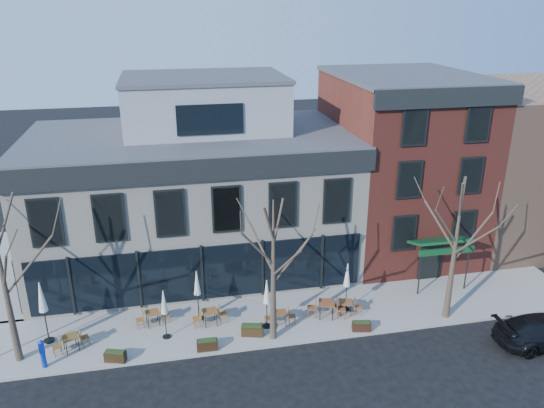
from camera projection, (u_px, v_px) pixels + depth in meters
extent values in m
plane|color=black|center=(204.00, 304.00, 28.38)|extent=(120.00, 120.00, 0.00)
cube|color=gray|center=(271.00, 318.00, 27.00)|extent=(33.50, 4.70, 0.15)
cube|color=gray|center=(7.00, 271.00, 31.71)|extent=(4.50, 12.00, 0.15)
cube|color=beige|center=(193.00, 202.00, 31.51)|extent=(18.00, 10.00, 8.00)
cube|color=#47474C|center=(190.00, 135.00, 30.06)|extent=(18.30, 10.30, 0.30)
cube|color=black|center=(197.00, 170.00, 25.56)|extent=(18.30, 0.25, 1.10)
cube|color=black|center=(19.00, 153.00, 28.51)|extent=(0.25, 10.30, 1.10)
cube|color=black|center=(202.00, 273.00, 27.64)|extent=(17.20, 0.12, 3.00)
cube|color=black|center=(34.00, 255.00, 29.64)|extent=(0.12, 7.50, 3.00)
cube|color=gray|center=(204.00, 104.00, 30.60)|extent=(9.00, 6.50, 3.00)
cube|color=maroon|center=(399.00, 165.00, 33.43)|extent=(8.00, 10.00, 11.00)
cube|color=#47474C|center=(407.00, 75.00, 31.44)|extent=(8.20, 10.20, 0.25)
cube|color=black|center=(450.00, 97.00, 26.92)|extent=(8.20, 0.25, 1.00)
cube|color=#0D3C1D|center=(440.00, 241.00, 29.02)|extent=(3.20, 1.66, 0.67)
cube|color=black|center=(430.00, 261.00, 30.34)|extent=(1.40, 0.10, 2.50)
cube|color=#8C664C|center=(528.00, 159.00, 36.41)|extent=(12.00, 12.00, 10.00)
cone|color=#382B21|center=(4.00, 282.00, 22.37)|extent=(0.34, 0.34, 7.92)
cylinder|color=#382B21|center=(29.00, 265.00, 22.54)|extent=(2.23, 0.50, 2.48)
cylinder|color=#382B21|center=(5.00, 271.00, 21.24)|extent=(1.03, 2.04, 2.28)
cone|color=#382B21|center=(273.00, 272.00, 24.06)|extent=(0.34, 0.34, 7.04)
cylinder|color=#382B21|center=(293.00, 259.00, 24.21)|extent=(2.00, 0.46, 2.21)
cylinder|color=#382B21|center=(261.00, 247.00, 24.44)|extent=(0.93, 1.84, 1.91)
cylinder|color=#382B21|center=(258.00, 249.00, 23.18)|extent=(1.61, 0.68, 1.97)
cylinder|color=#382B21|center=(286.00, 263.00, 23.05)|extent=(0.93, 1.83, 2.03)
cone|color=#382B21|center=(455.00, 250.00, 25.68)|extent=(0.34, 0.34, 7.48)
cylinder|color=#382B21|center=(473.00, 237.00, 25.84)|extent=(2.12, 0.48, 2.35)
cylinder|color=#382B21|center=(440.00, 225.00, 26.09)|extent=(0.98, 1.94, 2.03)
cylinder|color=#382B21|center=(446.00, 226.00, 24.75)|extent=(1.71, 0.71, 2.09)
cylinder|color=#382B21|center=(475.00, 241.00, 24.61)|extent=(0.98, 1.94, 2.16)
cylinder|color=#0D2BB4|center=(44.00, 360.00, 23.16)|extent=(0.22, 0.22, 0.75)
cube|color=#0D2BB4|center=(41.00, 347.00, 22.93)|extent=(0.28, 0.25, 0.54)
cone|color=#0D2BB4|center=(40.00, 341.00, 22.81)|extent=(0.28, 0.28, 0.13)
cube|color=brown|center=(70.00, 337.00, 24.19)|extent=(0.87, 0.87, 0.04)
cylinder|color=black|center=(67.00, 348.00, 23.97)|extent=(0.04, 0.04, 0.69)
cylinder|color=black|center=(79.00, 344.00, 24.25)|extent=(0.04, 0.04, 0.69)
cylinder|color=black|center=(64.00, 342.00, 24.38)|extent=(0.04, 0.04, 0.69)
cylinder|color=black|center=(75.00, 339.00, 24.66)|extent=(0.04, 0.04, 0.69)
cube|color=brown|center=(152.00, 312.00, 26.08)|extent=(0.79, 0.79, 0.04)
cylinder|color=black|center=(148.00, 323.00, 25.88)|extent=(0.04, 0.04, 0.69)
cylinder|color=black|center=(159.00, 320.00, 26.07)|extent=(0.04, 0.04, 0.69)
cylinder|color=black|center=(146.00, 317.00, 26.34)|extent=(0.04, 0.04, 0.69)
cylinder|color=black|center=(157.00, 315.00, 26.54)|extent=(0.04, 0.04, 0.69)
cube|color=brown|center=(210.00, 311.00, 26.11)|extent=(0.78, 0.78, 0.04)
cylinder|color=black|center=(206.00, 322.00, 25.91)|extent=(0.04, 0.04, 0.73)
cylinder|color=black|center=(217.00, 320.00, 26.07)|extent=(0.04, 0.04, 0.73)
cylinder|color=black|center=(203.00, 316.00, 26.41)|extent=(0.04, 0.04, 0.73)
cylinder|color=black|center=(215.00, 314.00, 26.57)|extent=(0.04, 0.04, 0.73)
cube|color=brown|center=(280.00, 313.00, 26.14)|extent=(0.67, 0.67, 0.04)
cylinder|color=black|center=(276.00, 322.00, 26.00)|extent=(0.04, 0.04, 0.65)
cylinder|color=black|center=(286.00, 321.00, 26.06)|extent=(0.04, 0.04, 0.65)
cylinder|color=black|center=(274.00, 316.00, 26.46)|extent=(0.04, 0.04, 0.65)
cylinder|color=black|center=(284.00, 315.00, 26.53)|extent=(0.04, 0.04, 0.65)
cube|color=brown|center=(327.00, 303.00, 26.68)|extent=(0.98, 0.98, 0.05)
cylinder|color=black|center=(320.00, 313.00, 26.56)|extent=(0.05, 0.05, 0.81)
cylinder|color=black|center=(333.00, 314.00, 26.51)|extent=(0.05, 0.05, 0.81)
cylinder|color=black|center=(320.00, 306.00, 27.15)|extent=(0.05, 0.05, 0.81)
cylinder|color=black|center=(332.00, 307.00, 27.10)|extent=(0.05, 0.05, 0.81)
cube|color=brown|center=(346.00, 302.00, 27.01)|extent=(0.82, 0.82, 0.04)
cylinder|color=black|center=(341.00, 310.00, 26.91)|extent=(0.04, 0.04, 0.68)
cylinder|color=black|center=(351.00, 311.00, 26.87)|extent=(0.04, 0.04, 0.68)
cylinder|color=black|center=(340.00, 305.00, 27.40)|extent=(0.04, 0.04, 0.68)
cylinder|color=black|center=(350.00, 305.00, 27.36)|extent=(0.04, 0.04, 0.68)
cylinder|color=black|center=(49.00, 340.00, 25.05)|extent=(0.50, 0.50, 0.07)
cylinder|color=black|center=(45.00, 318.00, 24.61)|extent=(0.06, 0.06, 2.52)
cone|color=silver|center=(41.00, 297.00, 24.20)|extent=(0.41, 0.41, 1.49)
cylinder|color=black|center=(167.00, 337.00, 25.34)|extent=(0.41, 0.41, 0.06)
cylinder|color=black|center=(165.00, 319.00, 24.98)|extent=(0.05, 0.05, 2.04)
cone|color=beige|center=(164.00, 302.00, 24.65)|extent=(0.33, 0.33, 1.20)
cylinder|color=black|center=(199.00, 318.00, 26.82)|extent=(0.43, 0.43, 0.06)
cylinder|color=black|center=(198.00, 300.00, 26.44)|extent=(0.05, 0.05, 2.17)
cone|color=beige|center=(197.00, 283.00, 26.09)|extent=(0.35, 0.35, 1.28)
cylinder|color=black|center=(267.00, 326.00, 26.14)|extent=(0.42, 0.42, 0.06)
cylinder|color=black|center=(267.00, 309.00, 25.78)|extent=(0.05, 0.05, 2.09)
cone|color=silver|center=(267.00, 291.00, 25.44)|extent=(0.34, 0.34, 1.24)
cylinder|color=black|center=(345.00, 309.00, 27.62)|extent=(0.43, 0.43, 0.06)
cylinder|color=black|center=(346.00, 291.00, 27.24)|extent=(0.05, 0.05, 2.14)
cone|color=silver|center=(347.00, 275.00, 26.89)|extent=(0.35, 0.35, 1.27)
cube|color=black|center=(115.00, 356.00, 23.60)|extent=(1.01, 0.64, 0.47)
cube|color=#1E3314|center=(115.00, 352.00, 23.51)|extent=(0.90, 0.54, 0.08)
cube|color=black|center=(207.00, 345.00, 24.37)|extent=(0.97, 0.41, 0.48)
cube|color=#1E3314|center=(207.00, 340.00, 24.27)|extent=(0.87, 0.33, 0.08)
cube|color=black|center=(252.00, 330.00, 25.42)|extent=(1.11, 0.67, 0.52)
cube|color=#1E3314|center=(252.00, 325.00, 25.32)|extent=(0.99, 0.56, 0.08)
cube|color=black|center=(361.00, 326.00, 25.79)|extent=(0.95, 0.53, 0.45)
cube|color=#1E3314|center=(362.00, 322.00, 25.70)|extent=(0.85, 0.44, 0.07)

